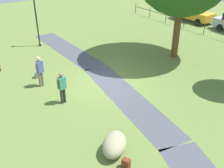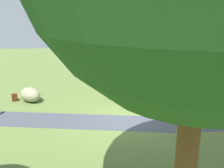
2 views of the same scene
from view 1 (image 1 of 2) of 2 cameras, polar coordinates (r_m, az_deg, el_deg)
The scene contains 10 objects.
ground_plane at distance 15.10m, azimuth -1.25°, elevation 0.29°, with size 48.00×48.00×0.00m, color #5D7438.
footpath_segment_near at distance 20.11m, azimuth -9.71°, elevation 7.40°, with size 8.00×1.62×0.01m.
footpath_segment_mid at distance 13.72m, azimuth 3.20°, elevation -2.91°, with size 8.16×2.92×0.01m.
lamp_post at distance 20.41m, azimuth -15.87°, elevation 14.02°, with size 0.28×0.28×3.85m.
lawn_boulder at distance 10.32m, azimuth 0.52°, elevation -12.69°, with size 1.58×1.63×0.75m.
man_near_boulder at distance 13.05m, azimuth -10.56°, elevation -0.37°, with size 0.29×0.52×1.65m.
passerby_on_path at distance 14.82m, azimuth -15.09°, elevation 3.03°, with size 0.33×0.50×1.73m.
backpack_by_boulder at distance 9.88m, azimuth 3.03°, elevation -16.52°, with size 0.34×0.33×0.40m.
spare_backpack_on_lawn at distance 16.16m, azimuth -15.59°, elevation 1.94°, with size 0.34×0.33×0.40m.
parked_hatchback_blue at distance 27.75m, azimuth 16.77°, elevation 14.31°, with size 4.01×1.77×1.56m.
Camera 1 is at (10.93, -7.52, 7.21)m, focal length 43.10 mm.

